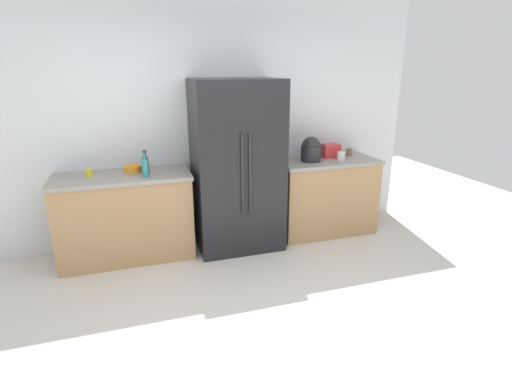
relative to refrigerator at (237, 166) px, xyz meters
name	(u,v)px	position (x,y,z in m)	size (l,w,h in m)	color
ground_plane	(265,329)	(-0.21, -1.58, -0.93)	(10.03, 10.03, 0.00)	beige
kitchen_back_panel	(209,109)	(-0.21, 0.41, 0.59)	(5.02, 0.10, 3.05)	silver
counter_left	(126,217)	(-1.21, 0.06, -0.47)	(1.38, 0.62, 0.92)	tan
counter_right	(324,196)	(1.12, 0.06, -0.47)	(1.21, 0.62, 0.92)	tan
refrigerator	(237,166)	(0.00, 0.00, 0.00)	(0.93, 0.71, 1.86)	black
toaster	(330,151)	(1.22, 0.15, 0.07)	(0.21, 0.16, 0.16)	red
rice_cooker	(311,150)	(0.91, 0.04, 0.12)	(0.24, 0.24, 0.29)	#262628
bottle_a	(145,165)	(-0.97, 0.05, 0.08)	(0.07, 0.07, 0.24)	black
bottle_b	(145,167)	(-0.97, -0.10, 0.09)	(0.06, 0.06, 0.26)	teal
cup_a	(349,152)	(1.49, 0.16, 0.03)	(0.08, 0.08, 0.09)	brown
cup_b	(341,156)	(1.27, -0.02, 0.03)	(0.10, 0.10, 0.10)	white
cup_c	(89,173)	(-1.52, 0.11, 0.02)	(0.07, 0.07, 0.07)	yellow
bowl_a	(133,169)	(-1.09, 0.15, 0.02)	(0.18, 0.18, 0.07)	orange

